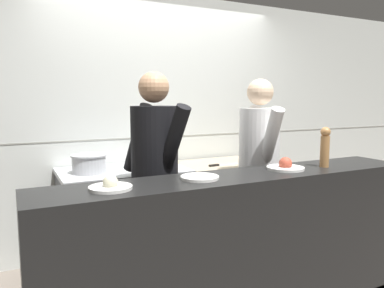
# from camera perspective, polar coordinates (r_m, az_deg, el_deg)

# --- Properties ---
(wall_back_tiled) EXTENTS (8.00, 0.06, 2.60)m
(wall_back_tiled) POSITION_cam_1_polar(r_m,az_deg,el_deg) (3.94, -4.39, 3.35)
(wall_back_tiled) COLOR silver
(wall_back_tiled) RESTS_ON ground_plane
(oven_range) EXTENTS (1.12, 0.71, 0.91)m
(oven_range) POSITION_cam_1_polar(r_m,az_deg,el_deg) (3.54, -10.33, -11.06)
(oven_range) COLOR #38383D
(oven_range) RESTS_ON ground_plane
(prep_counter) EXTENTS (0.91, 0.65, 0.89)m
(prep_counter) POSITION_cam_1_polar(r_m,az_deg,el_deg) (3.94, 4.38, -9.33)
(prep_counter) COLOR gray
(prep_counter) RESTS_ON ground_plane
(pass_counter) EXTENTS (2.71, 0.45, 1.04)m
(pass_counter) POSITION_cam_1_polar(r_m,az_deg,el_deg) (2.66, 7.44, -15.82)
(pass_counter) COLOR black
(pass_counter) RESTS_ON ground_plane
(stock_pot) EXTENTS (0.30, 0.30, 0.16)m
(stock_pot) POSITION_cam_1_polar(r_m,az_deg,el_deg) (3.31, -15.41, -2.83)
(stock_pot) COLOR #B7BABF
(stock_pot) RESTS_ON oven_range
(sauce_pot) EXTENTS (0.35, 0.35, 0.20)m
(sauce_pot) POSITION_cam_1_polar(r_m,az_deg,el_deg) (3.53, -6.22, -1.69)
(sauce_pot) COLOR beige
(sauce_pot) RESTS_ON oven_range
(chefs_knife) EXTENTS (0.35, 0.06, 0.02)m
(chefs_knife) POSITION_cam_1_polar(r_m,az_deg,el_deg) (3.68, 4.48, -3.18)
(chefs_knife) COLOR #B7BABF
(chefs_knife) RESTS_ON prep_counter
(plated_dish_main) EXTENTS (0.24, 0.24, 0.08)m
(plated_dish_main) POSITION_cam_1_polar(r_m,az_deg,el_deg) (2.14, -12.32, -6.22)
(plated_dish_main) COLOR white
(plated_dish_main) RESTS_ON pass_counter
(plated_dish_appetiser) EXTENTS (0.24, 0.24, 0.02)m
(plated_dish_appetiser) POSITION_cam_1_polar(r_m,az_deg,el_deg) (2.36, 1.19, -5.11)
(plated_dish_appetiser) COLOR white
(plated_dish_appetiser) RESTS_ON pass_counter
(plated_dish_dessert) EXTENTS (0.27, 0.27, 0.09)m
(plated_dish_dessert) POSITION_cam_1_polar(r_m,az_deg,el_deg) (2.75, 14.05, -3.32)
(plated_dish_dessert) COLOR white
(plated_dish_dessert) RESTS_ON pass_counter
(pepper_mill) EXTENTS (0.07, 0.07, 0.30)m
(pepper_mill) POSITION_cam_1_polar(r_m,az_deg,el_deg) (2.91, 19.60, -0.30)
(pepper_mill) COLOR #AD7A47
(pepper_mill) RESTS_ON pass_counter
(chef_head_cook) EXTENTS (0.45, 0.75, 1.74)m
(chef_head_cook) POSITION_cam_1_polar(r_m,az_deg,el_deg) (2.87, -5.68, -4.68)
(chef_head_cook) COLOR black
(chef_head_cook) RESTS_ON ground_plane
(chef_sous) EXTENTS (0.41, 0.75, 1.71)m
(chef_sous) POSITION_cam_1_polar(r_m,az_deg,el_deg) (3.32, 10.12, -3.44)
(chef_sous) COLOR black
(chef_sous) RESTS_ON ground_plane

